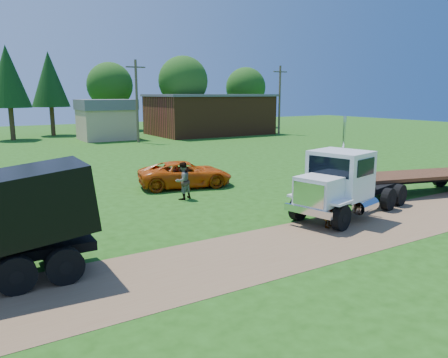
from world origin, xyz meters
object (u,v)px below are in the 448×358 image
orange_pickup (185,174)px  spectator_a (329,207)px  white_semi_tractor (341,184)px  flatbed_trailer (419,178)px

orange_pickup → spectator_a: (1.42, -10.18, 0.12)m
white_semi_tractor → spectator_a: size_ratio=4.26×
flatbed_trailer → orange_pickup: bearing=156.1°
white_semi_tractor → spectator_a: 1.80m
orange_pickup → flatbed_trailer: (10.19, -8.17, 0.09)m
orange_pickup → spectator_a: 10.28m
white_semi_tractor → spectator_a: white_semi_tractor is taller
white_semi_tractor → flatbed_trailer: bearing=-4.6°
white_semi_tractor → orange_pickup: white_semi_tractor is taller
white_semi_tractor → spectator_a: bearing=-165.1°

